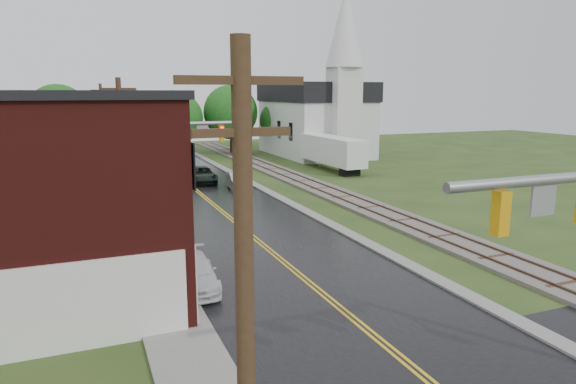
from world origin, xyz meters
TOP-DOWN VIEW (x-y plane):
  - main_road at (0.00, 30.00)m, footprint 10.00×90.00m
  - curb_right at (5.40, 35.00)m, footprint 0.80×70.00m
  - sidewalk_left at (-6.20, 25.00)m, footprint 2.40×50.00m
  - yellow_house at (-11.00, 26.00)m, footprint 8.00×7.00m
  - darkred_building at (-10.00, 35.00)m, footprint 7.00×6.00m
  - church at (20.00, 53.74)m, footprint 10.40×18.40m
  - railroad at (10.00, 35.00)m, footprint 3.20×80.00m
  - traffic_signal_far at (-3.47, 27.00)m, footprint 7.34×0.43m
  - utility_pole_a at (-6.80, 0.00)m, footprint 1.80×0.28m
  - utility_pole_b at (-6.80, 22.00)m, footprint 1.80×0.28m
  - utility_pole_c at (-6.80, 44.00)m, footprint 1.80×0.28m
  - tree_left_c at (-13.85, 39.90)m, footprint 6.00×6.00m
  - tree_left_e at (-8.85, 45.90)m, footprint 6.40×6.40m
  - suv_dark at (1.25, 39.32)m, footprint 2.80×5.41m
  - sedan_silver at (3.43, 34.75)m, footprint 2.02×4.64m
  - pickup_white at (-4.80, 13.99)m, footprint 2.20×4.69m
  - semi_trailer at (15.92, 41.92)m, footprint 2.57×11.16m

SIDE VIEW (x-z plane):
  - main_road at x=0.00m, z-range -0.01..0.01m
  - curb_right at x=5.40m, z-range -0.06..0.06m
  - sidewalk_left at x=-6.20m, z-range -0.06..0.06m
  - railroad at x=10.00m, z-range -0.04..0.26m
  - pickup_white at x=-4.80m, z-range 0.00..1.32m
  - suv_dark at x=1.25m, z-range 0.00..1.46m
  - sedan_silver at x=3.43m, z-range 0.00..1.48m
  - semi_trailer at x=15.92m, z-range 0.36..3.94m
  - darkred_building at x=-10.00m, z-range 0.00..4.40m
  - yellow_house at x=-11.00m, z-range 0.00..6.40m
  - tree_left_c at x=-13.85m, z-range 0.69..8.34m
  - utility_pole_a at x=-6.80m, z-range 0.22..9.22m
  - utility_pole_b at x=-6.80m, z-range 0.22..9.22m
  - utility_pole_c at x=-6.80m, z-range 0.22..9.22m
  - tree_left_e at x=-8.85m, z-range 0.73..8.89m
  - traffic_signal_far at x=-3.47m, z-range 1.37..8.57m
  - church at x=20.00m, z-range -4.17..15.83m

